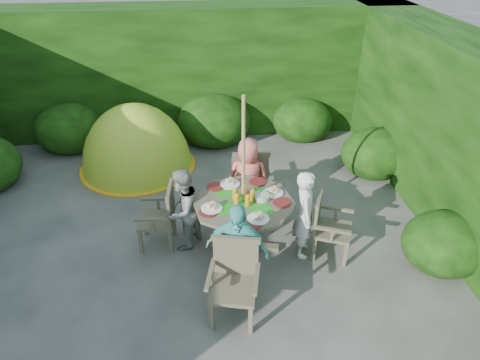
{
  "coord_description": "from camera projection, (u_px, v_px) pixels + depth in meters",
  "views": [
    {
      "loc": [
        0.3,
        -4.55,
        3.87
      ],
      "look_at": [
        0.81,
        0.35,
        0.85
      ],
      "focal_mm": 32.0,
      "sensor_mm": 36.0,
      "label": 1
    }
  ],
  "objects": [
    {
      "name": "garden_chair_back",
      "position": [
        250.0,
        176.0,
        6.55
      ],
      "size": [
        0.59,
        0.54,
        0.94
      ],
      "rotation": [
        0.0,
        0.0,
        3.08
      ],
      "color": "#48402F",
      "rests_on": "ground"
    },
    {
      "name": "dome_tent",
      "position": [
        138.0,
        167.0,
        7.8
      ],
      "size": [
        2.23,
        2.23,
        2.35
      ],
      "rotation": [
        0.0,
        0.0,
        -0.17
      ],
      "color": "#ACD428",
      "rests_on": "ground"
    },
    {
      "name": "child_back",
      "position": [
        248.0,
        179.0,
        6.23
      ],
      "size": [
        0.67,
        0.49,
        1.26
      ],
      "primitive_type": "imported",
      "rotation": [
        0.0,
        0.0,
        2.98
      ],
      "color": "#E5645E",
      "rests_on": "ground"
    },
    {
      "name": "parasol_pole",
      "position": [
        243.0,
        180.0,
        5.31
      ],
      "size": [
        0.05,
        0.05,
        2.2
      ],
      "primitive_type": "cylinder",
      "rotation": [
        0.0,
        0.0,
        -0.2
      ],
      "color": "olive",
      "rests_on": "ground"
    },
    {
      "name": "garden_chair_right",
      "position": [
        328.0,
        225.0,
        5.56
      ],
      "size": [
        0.62,
        0.65,
        0.87
      ],
      "rotation": [
        0.0,
        0.0,
        1.18
      ],
      "color": "#48402F",
      "rests_on": "ground"
    },
    {
      "name": "garden_chair_front",
      "position": [
        234.0,
        279.0,
        4.69
      ],
      "size": [
        0.64,
        0.59,
        0.91
      ],
      "rotation": [
        0.0,
        0.0,
        -0.22
      ],
      "color": "#48402F",
      "rests_on": "ground"
    },
    {
      "name": "ground",
      "position": [
        184.0,
        249.0,
        5.85
      ],
      "size": [
        60.0,
        60.0,
        0.0
      ],
      "primitive_type": "plane",
      "color": "#43403B",
      "rests_on": "ground"
    },
    {
      "name": "hedge_enclosure",
      "position": [
        179.0,
        126.0,
        6.33
      ],
      "size": [
        9.0,
        9.0,
        2.5
      ],
      "color": "black",
      "rests_on": "ground"
    },
    {
      "name": "garden_chair_left",
      "position": [
        161.0,
        216.0,
        5.74
      ],
      "size": [
        0.5,
        0.55,
        0.86
      ],
      "rotation": [
        0.0,
        0.0,
        -1.65
      ],
      "color": "#48402F",
      "rests_on": "ground"
    },
    {
      "name": "child_front",
      "position": [
        237.0,
        251.0,
        4.87
      ],
      "size": [
        0.8,
        0.55,
        1.27
      ],
      "primitive_type": "imported",
      "rotation": [
        0.0,
        0.0,
        -0.36
      ],
      "color": "#53C2BA",
      "rests_on": "ground"
    },
    {
      "name": "child_right",
      "position": [
        305.0,
        214.0,
        5.49
      ],
      "size": [
        0.38,
        0.5,
        1.24
      ],
      "primitive_type": "imported",
      "rotation": [
        0.0,
        0.0,
        1.38
      ],
      "color": "white",
      "rests_on": "ground"
    },
    {
      "name": "patio_table",
      "position": [
        244.0,
        209.0,
        5.54
      ],
      "size": [
        1.58,
        1.58,
        0.93
      ],
      "rotation": [
        0.0,
        0.0,
        -0.2
      ],
      "color": "#48402F",
      "rests_on": "ground"
    },
    {
      "name": "child_left",
      "position": [
        183.0,
        210.0,
        5.64
      ],
      "size": [
        0.67,
        0.72,
        1.18
      ],
      "primitive_type": "imported",
      "rotation": [
        0.0,
        0.0,
        -2.11
      ],
      "color": "gray",
      "rests_on": "ground"
    }
  ]
}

